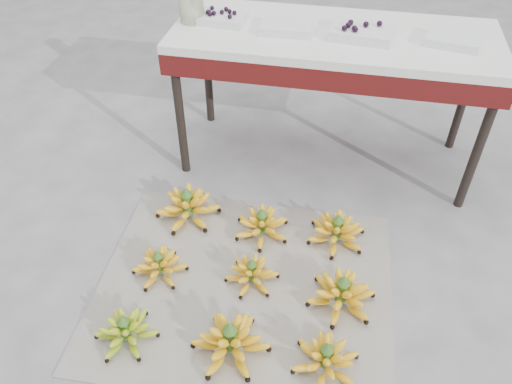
% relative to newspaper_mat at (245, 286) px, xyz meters
% --- Properties ---
extents(ground, '(60.00, 60.00, 0.00)m').
position_rel_newspaper_mat_xyz_m(ground, '(0.11, 0.05, -0.00)').
color(ground, slate).
rests_on(ground, ground).
extents(newspaper_mat, '(1.29, 1.10, 0.01)m').
position_rel_newspaper_mat_xyz_m(newspaper_mat, '(0.00, 0.00, 0.00)').
color(newspaper_mat, silver).
rests_on(newspaper_mat, ground).
extents(bunch_front_left, '(0.27, 0.27, 0.15)m').
position_rel_newspaper_mat_xyz_m(bunch_front_left, '(-0.39, -0.34, 0.05)').
color(bunch_front_left, '#86B91F').
rests_on(bunch_front_left, newspaper_mat).
extents(bunch_front_center, '(0.33, 0.33, 0.18)m').
position_rel_newspaper_mat_xyz_m(bunch_front_center, '(0.02, -0.31, 0.06)').
color(bunch_front_center, yellow).
rests_on(bunch_front_center, newspaper_mat).
extents(bunch_front_right, '(0.34, 0.34, 0.16)m').
position_rel_newspaper_mat_xyz_m(bunch_front_right, '(0.37, -0.31, 0.06)').
color(bunch_front_right, yellow).
rests_on(bunch_front_right, newspaper_mat).
extents(bunch_mid_left, '(0.29, 0.29, 0.14)m').
position_rel_newspaper_mat_xyz_m(bunch_mid_left, '(-0.38, -0.00, 0.05)').
color(bunch_mid_left, yellow).
rests_on(bunch_mid_left, newspaper_mat).
extents(bunch_mid_center, '(0.24, 0.24, 0.14)m').
position_rel_newspaper_mat_xyz_m(bunch_mid_center, '(0.03, 0.03, 0.05)').
color(bunch_mid_center, yellow).
rests_on(bunch_mid_center, newspaper_mat).
extents(bunch_mid_right, '(0.32, 0.32, 0.17)m').
position_rel_newspaper_mat_xyz_m(bunch_mid_right, '(0.41, -0.01, 0.06)').
color(bunch_mid_right, yellow).
rests_on(bunch_mid_right, newspaper_mat).
extents(bunch_back_left, '(0.36, 0.36, 0.19)m').
position_rel_newspaper_mat_xyz_m(bunch_back_left, '(-0.36, 0.37, 0.07)').
color(bunch_back_left, yellow).
rests_on(bunch_back_left, newspaper_mat).
extents(bunch_back_center, '(0.31, 0.31, 0.16)m').
position_rel_newspaper_mat_xyz_m(bunch_back_center, '(0.01, 0.32, 0.06)').
color(bunch_back_center, yellow).
rests_on(bunch_back_center, newspaper_mat).
extents(bunch_back_right, '(0.35, 0.35, 0.17)m').
position_rel_newspaper_mat_xyz_m(bunch_back_right, '(0.36, 0.35, 0.06)').
color(bunch_back_right, yellow).
rests_on(bunch_back_right, newspaper_mat).
extents(vendor_table, '(1.55, 0.62, 0.74)m').
position_rel_newspaper_mat_xyz_m(vendor_table, '(0.23, 0.98, 0.65)').
color(vendor_table, black).
rests_on(vendor_table, ground).
extents(tray_far_left, '(0.24, 0.18, 0.06)m').
position_rel_newspaper_mat_xyz_m(tray_far_left, '(-0.32, 0.99, 0.76)').
color(tray_far_left, silver).
rests_on(tray_far_left, vendor_table).
extents(tray_left, '(0.25, 0.18, 0.04)m').
position_rel_newspaper_mat_xyz_m(tray_left, '(0.01, 0.95, 0.76)').
color(tray_left, silver).
rests_on(tray_left, vendor_table).
extents(tray_right, '(0.30, 0.23, 0.07)m').
position_rel_newspaper_mat_xyz_m(tray_right, '(0.35, 0.95, 0.76)').
color(tray_right, silver).
rests_on(tray_right, vendor_table).
extents(tray_far_right, '(0.26, 0.21, 0.04)m').
position_rel_newspaper_mat_xyz_m(tray_far_right, '(0.76, 0.96, 0.76)').
color(tray_far_right, silver).
rests_on(tray_far_right, vendor_table).
extents(glass_jar, '(0.12, 0.12, 0.15)m').
position_rel_newspaper_mat_xyz_m(glass_jar, '(-0.46, 0.97, 0.81)').
color(glass_jar, beige).
rests_on(glass_jar, vendor_table).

